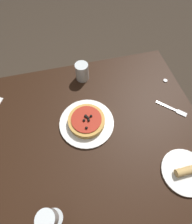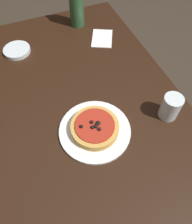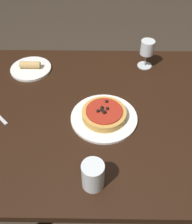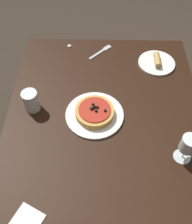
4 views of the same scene
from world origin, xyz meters
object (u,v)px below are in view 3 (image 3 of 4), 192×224
dining_table (132,122)px  water_cup (93,175)px  dinner_plate (104,118)px  side_plate (31,68)px  pizza (104,114)px  wine_glass (147,49)px

dining_table → water_cup: size_ratio=13.22×
dining_table → dinner_plate: 0.16m
dinner_plate → side_plate: 0.51m
dining_table → side_plate: (-0.51, 0.30, 0.09)m
dining_table → dinner_plate: size_ratio=5.09×
dining_table → pizza: (-0.13, -0.05, 0.11)m
water_cup → side_plate: size_ratio=0.52×
wine_glass → water_cup: bearing=-110.4°
wine_glass → dining_table: bearing=-104.7°
side_plate → dining_table: bearing=-30.2°
water_cup → dining_table: bearing=64.7°
wine_glass → water_cup: wine_glass is taller
dining_table → wine_glass: 0.39m
pizza → wine_glass: 0.45m
dinner_plate → water_cup: 0.32m
wine_glass → pizza: bearing=-119.4°
pizza → side_plate: (-0.38, 0.35, -0.02)m
side_plate → wine_glass: bearing=3.9°
dinner_plate → side_plate: bearing=137.6°
side_plate → pizza: bearing=-42.4°
dinner_plate → wine_glass: (0.22, 0.39, 0.10)m
dining_table → side_plate: 0.60m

